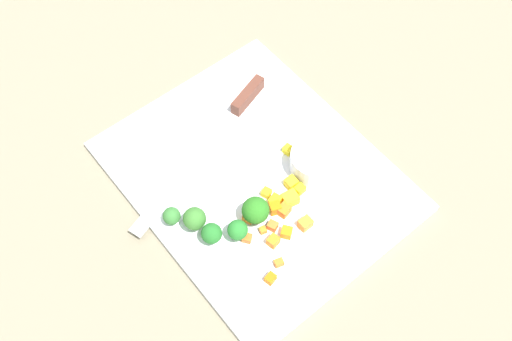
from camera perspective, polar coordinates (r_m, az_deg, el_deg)
ground_plane at (r=0.91m, az=-0.00°, el=-0.71°), size 4.00×4.00×0.00m
cutting_board at (r=0.90m, az=-0.00°, el=-0.52°), size 0.42×0.34×0.01m
prep_bowl at (r=0.89m, az=5.58°, el=0.89°), size 0.07×0.07×0.04m
chef_knife at (r=0.94m, az=-2.71°, el=4.80°), size 0.11×0.31×0.02m
carrot_dice_0 at (r=0.83m, az=2.19°, el=-8.76°), size 0.01×0.01×0.01m
carrot_dice_1 at (r=0.85m, az=1.59°, el=-5.29°), size 0.02×0.02×0.01m
carrot_dice_2 at (r=0.85m, az=4.53°, el=-5.19°), size 0.02×0.02×0.02m
carrot_dice_3 at (r=0.86m, az=1.84°, el=-3.58°), size 0.02×0.02×0.02m
carrot_dice_4 at (r=0.84m, az=1.65°, el=-6.73°), size 0.02×0.02×0.02m
carrot_dice_5 at (r=0.85m, az=2.93°, el=-5.91°), size 0.02×0.02×0.01m
carrot_dice_6 at (r=0.84m, az=-0.86°, el=-6.46°), size 0.02×0.02×0.01m
carrot_dice_7 at (r=0.85m, az=0.67°, el=-5.70°), size 0.01×0.01×0.01m
carrot_dice_8 at (r=0.82m, az=1.39°, el=-10.24°), size 0.01×0.02×0.01m
carrot_dice_9 at (r=0.85m, az=-0.76°, el=-4.45°), size 0.02×0.02×0.01m
carrot_dice_10 at (r=0.86m, az=2.69°, el=-3.79°), size 0.02×0.02×0.02m
pepper_dice_0 at (r=0.87m, az=1.85°, el=-2.94°), size 0.02×0.02×0.02m
pepper_dice_1 at (r=0.88m, az=3.37°, el=-1.18°), size 0.02×0.02×0.02m
pepper_dice_2 at (r=0.87m, az=3.27°, el=-2.69°), size 0.02×0.03×0.02m
pepper_dice_3 at (r=0.88m, az=4.21°, el=-1.79°), size 0.01×0.02×0.01m
pepper_dice_4 at (r=0.92m, az=2.91°, el=2.14°), size 0.02×0.02×0.01m
pepper_dice_5 at (r=0.87m, az=1.00°, el=-2.13°), size 0.02×0.02×0.01m
broccoli_floret_0 at (r=0.84m, az=-0.04°, el=-3.83°), size 0.04×0.04×0.05m
broccoli_floret_1 at (r=0.84m, az=-5.87°, el=-4.60°), size 0.03×0.03×0.04m
broccoli_floret_2 at (r=0.83m, az=-1.76°, el=-5.70°), size 0.03×0.03×0.04m
broccoli_floret_3 at (r=0.85m, az=-8.04°, el=-4.31°), size 0.03×0.03×0.03m
broccoli_floret_4 at (r=0.83m, az=-4.25°, el=-6.01°), size 0.03×0.03×0.04m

